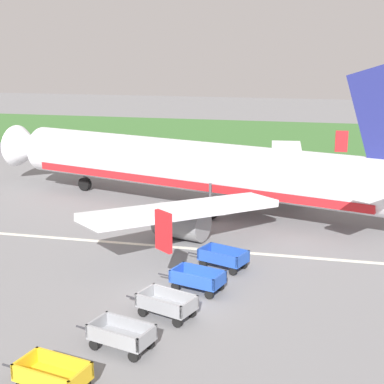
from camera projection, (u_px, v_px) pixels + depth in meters
ground_plane at (175, 300)px, 27.53m from camera, size 220.00×220.00×0.00m
grass_strip at (275, 135)px, 78.14m from camera, size 220.00×28.00×0.06m
apron_stripe at (206, 250)px, 34.32m from camera, size 120.00×0.36×0.01m
airplane at (207, 169)px, 42.05m from camera, size 36.95×29.99×11.34m
baggage_cart_nearest at (52, 375)px, 20.17m from camera, size 3.63×1.90×1.07m
baggage_cart_second_in_row at (121, 335)px, 22.95m from camera, size 3.62×2.02×1.07m
baggage_cart_third_in_row at (167, 304)px, 25.70m from camera, size 3.59×2.16×1.07m
baggage_cart_fourth_in_row at (197, 279)px, 28.44m from camera, size 3.61×2.05×1.07m
baggage_cart_far_end at (223, 258)px, 31.33m from camera, size 3.58×2.20×1.07m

